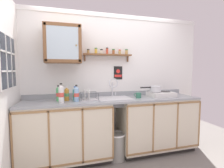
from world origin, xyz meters
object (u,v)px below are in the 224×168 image
at_px(trash_bin, 117,146).
at_px(bottle_detergent_teal_2, 75,94).
at_px(sink, 114,99).
at_px(bottle_juice_amber_3, 67,94).
at_px(wall_cabinet, 63,44).
at_px(hot_plate_stove, 161,94).
at_px(dish_rack, 88,98).
at_px(bottle_water_blue_0, 76,94).
at_px(saucepan, 155,89).
at_px(bottle_opaque_white_4, 61,94).
at_px(warning_sign, 118,73).
at_px(bottle_soda_green_1, 58,94).
at_px(mug, 138,95).

bearing_deg(trash_bin, bottle_detergent_teal_2, 164.03).
distance_m(sink, bottle_juice_amber_3, 0.76).
bearing_deg(wall_cabinet, hot_plate_stove, -5.02).
height_order(bottle_juice_amber_3, dish_rack, bottle_juice_amber_3).
bearing_deg(bottle_water_blue_0, saucepan, 3.58).
relative_size(bottle_juice_amber_3, bottle_opaque_white_4, 0.79).
height_order(saucepan, warning_sign, warning_sign).
distance_m(bottle_water_blue_0, wall_cabinet, 0.80).
distance_m(saucepan, trash_bin, 1.16).
distance_m(bottle_juice_amber_3, dish_rack, 0.34).
relative_size(hot_plate_stove, bottle_juice_amber_3, 1.93).
bearing_deg(dish_rack, bottle_soda_green_1, 172.04).
bearing_deg(bottle_detergent_teal_2, warning_sign, 15.70).
xyz_separation_m(sink, wall_cabinet, (-0.79, 0.10, 0.88)).
xyz_separation_m(saucepan, bottle_soda_green_1, (-1.62, 0.03, -0.03)).
xyz_separation_m(bottle_opaque_white_4, dish_rack, (0.40, 0.07, -0.09)).
xyz_separation_m(hot_plate_stove, bottle_opaque_white_4, (-1.69, -0.07, 0.09)).
distance_m(dish_rack, mug, 0.84).
relative_size(bottle_water_blue_0, warning_sign, 1.06).
bearing_deg(trash_bin, wall_cabinet, 161.95).
xyz_separation_m(bottle_water_blue_0, mug, (1.02, 0.04, -0.07)).
xyz_separation_m(bottle_detergent_teal_2, bottle_juice_amber_3, (-0.12, -0.02, 0.01)).
bearing_deg(mug, dish_rack, 178.59).
height_order(bottle_opaque_white_4, trash_bin, bottle_opaque_white_4).
height_order(saucepan, bottle_opaque_white_4, bottle_opaque_white_4).
xyz_separation_m(saucepan, mug, (-0.34, -0.05, -0.10)).
distance_m(bottle_juice_amber_3, wall_cabinet, 0.77).
height_order(bottle_juice_amber_3, trash_bin, bottle_juice_amber_3).
xyz_separation_m(bottle_soda_green_1, bottle_juice_amber_3, (0.12, -0.01, -0.01)).
height_order(bottle_soda_green_1, bottle_opaque_white_4, bottle_opaque_white_4).
bearing_deg(bottle_water_blue_0, bottle_detergent_teal_2, 96.60).
height_order(sink, bottle_detergent_teal_2, sink).
bearing_deg(sink, bottle_opaque_white_4, -172.09).
xyz_separation_m(bottle_detergent_teal_2, wall_cabinet, (-0.16, 0.08, 0.77)).
distance_m(sink, dish_rack, 0.44).
xyz_separation_m(bottle_soda_green_1, dish_rack, (0.45, -0.06, -0.07)).
height_order(mug, wall_cabinet, wall_cabinet).
height_order(bottle_juice_amber_3, bottle_opaque_white_4, bottle_opaque_white_4).
xyz_separation_m(bottle_water_blue_0, wall_cabinet, (-0.18, 0.21, 0.75)).
height_order(bottle_detergent_teal_2, dish_rack, bottle_detergent_teal_2).
bearing_deg(wall_cabinet, trash_bin, -18.05).
bearing_deg(bottle_detergent_teal_2, bottle_water_blue_0, -83.40).
height_order(bottle_opaque_white_4, warning_sign, warning_sign).
height_order(sink, wall_cabinet, wall_cabinet).
xyz_separation_m(bottle_juice_amber_3, warning_sign, (0.90, 0.24, 0.31)).
distance_m(bottle_detergent_teal_2, trash_bin, 1.06).
distance_m(hot_plate_stove, bottle_detergent_teal_2, 1.49).
bearing_deg(saucepan, bottle_water_blue_0, -176.42).
bearing_deg(bottle_detergent_teal_2, sink, -1.95).
bearing_deg(warning_sign, trash_bin, -110.21).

